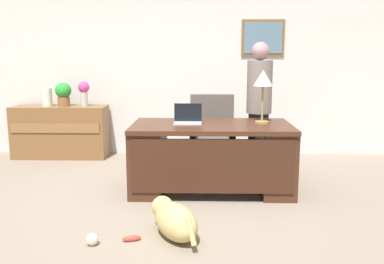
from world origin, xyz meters
The scene contains 14 objects.
ground_plane centered at (0.00, 0.00, 0.00)m, with size 12.00×12.00×0.00m, color gray.
back_wall centered at (0.01, 2.60, 1.35)m, with size 7.00×0.16×2.70m.
desk centered at (0.39, 0.63, 0.42)m, with size 1.82×0.98×0.78m.
credenza centered at (-1.90, 2.25, 0.40)m, with size 1.42×0.50×0.80m.
armchair centered at (0.42, 1.55, 0.47)m, with size 0.60×0.59×1.03m.
person_standing centered at (1.01, 1.29, 0.89)m, with size 0.32×0.32×1.72m.
dog_lying centered at (0.04, -0.67, 0.16)m, with size 0.54×0.68×0.30m.
laptop centered at (0.12, 0.72, 0.83)m, with size 0.32×0.22×0.22m.
desk_lamp centered at (0.98, 0.75, 1.26)m, with size 0.22×0.22×0.61m.
vase_with_flowers centered at (-1.52, 2.25, 1.03)m, with size 0.17×0.17×0.38m.
vase_empty centered at (-2.08, 2.25, 0.93)m, with size 0.15×0.15×0.28m, color silver.
potted_plant centered at (-1.83, 2.25, 0.99)m, with size 0.24×0.24×0.36m.
dog_toy_ball centered at (-0.62, -0.85, 0.05)m, with size 0.10×0.10×0.10m, color beige.
dog_toy_plush centered at (-0.31, -0.77, 0.03)m, with size 0.16×0.05×0.05m, color #E53F33.
Camera 1 is at (0.28, -4.08, 1.53)m, focal length 39.23 mm.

